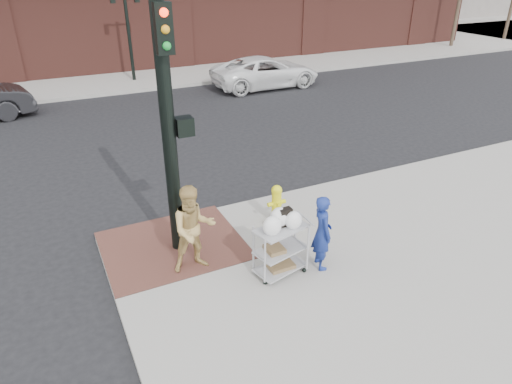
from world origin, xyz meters
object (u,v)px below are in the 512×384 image
utility_cart (281,245)px  pedestrian_tan (194,229)px  minivan_white (266,72)px  fire_hydrant (276,204)px  traffic_signal_pole (169,122)px  woman_blue (322,232)px  lamp_post (128,27)px

utility_cart → pedestrian_tan: bearing=148.5°
minivan_white → fire_hydrant: (-5.67, -11.56, -0.10)m
pedestrian_tan → fire_hydrant: size_ratio=1.88×
traffic_signal_pole → pedestrian_tan: (0.06, -0.81, -1.82)m
fire_hydrant → minivan_white: bearing=63.9°
pedestrian_tan → utility_cart: size_ratio=1.30×
utility_cart → fire_hydrant: size_ratio=1.45×
woman_blue → utility_cart: (-0.79, 0.15, -0.15)m
minivan_white → pedestrian_tan: bearing=147.6°
traffic_signal_pole → minivan_white: traffic_signal_pole is taller
fire_hydrant → utility_cart: bearing=-116.1°
lamp_post → utility_cart: bearing=-93.5°
minivan_white → utility_cart: 14.73m
woman_blue → fire_hydrant: woman_blue is taller
pedestrian_tan → traffic_signal_pole: bearing=98.6°
traffic_signal_pole → woman_blue: size_ratio=3.34×
pedestrian_tan → minivan_white: size_ratio=0.33×
lamp_post → minivan_white: lamp_post is taller
lamp_post → fire_hydrant: 15.34m
woman_blue → utility_cart: woman_blue is taller
traffic_signal_pole → woman_blue: (2.23, -1.80, -1.93)m
lamp_post → traffic_signal_pole: (-2.48, -15.23, 0.21)m
woman_blue → minivan_white: 14.54m
fire_hydrant → traffic_signal_pole: bearing=-179.5°
lamp_post → fire_hydrant: lamp_post is taller
lamp_post → pedestrian_tan: bearing=-98.6°
woman_blue → pedestrian_tan: 2.39m
woman_blue → pedestrian_tan: pedestrian_tan is taller
lamp_post → pedestrian_tan: 16.29m
pedestrian_tan → utility_cart: bearing=-27.2°
lamp_post → traffic_signal_pole: 15.43m
pedestrian_tan → minivan_white: (7.85, 12.39, -0.30)m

